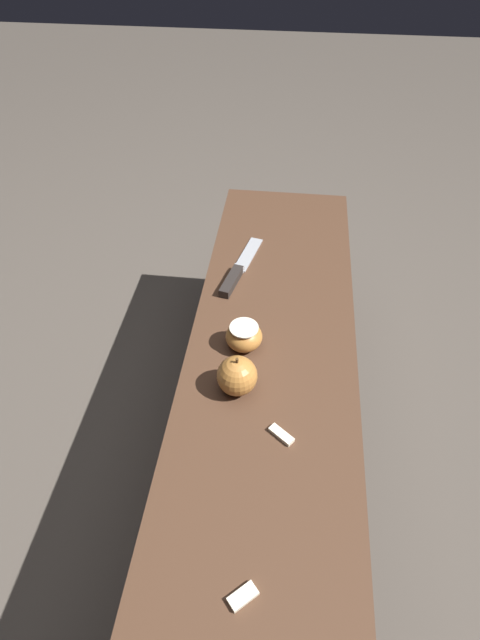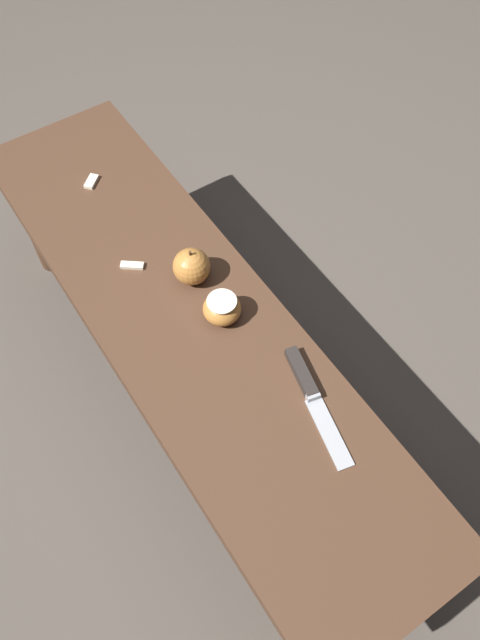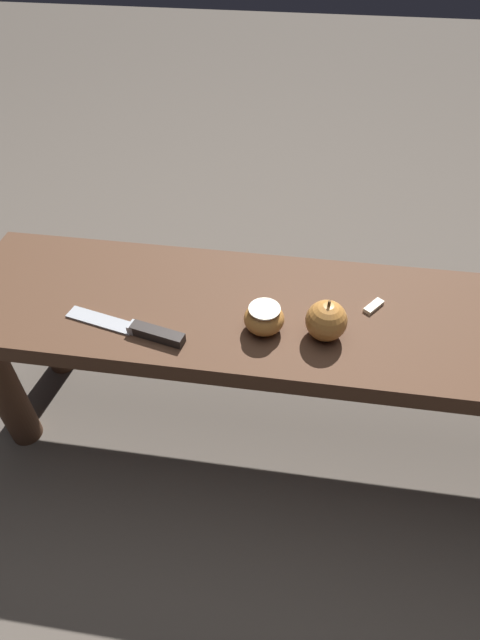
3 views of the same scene
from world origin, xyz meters
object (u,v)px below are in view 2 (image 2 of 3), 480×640
(knife, at_px, (309,388))
(apple_cut, at_px, (222,308))
(apple_whole, at_px, (192,267))
(wooden_bench, at_px, (189,335))

(knife, relative_size, apple_cut, 3.25)
(knife, xyz_separation_m, apple_whole, (0.34, 0.04, 0.03))
(knife, xyz_separation_m, apple_cut, (0.23, 0.04, 0.02))
(wooden_bench, height_order, apple_cut, apple_cut)
(knife, bearing_deg, apple_cut, -156.16)
(wooden_bench, distance_m, apple_whole, 0.15)
(apple_cut, bearing_deg, apple_whole, -0.11)
(wooden_bench, xyz_separation_m, knife, (-0.27, -0.10, 0.09))
(knife, bearing_deg, wooden_bench, -146.20)
(apple_whole, bearing_deg, knife, -172.69)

